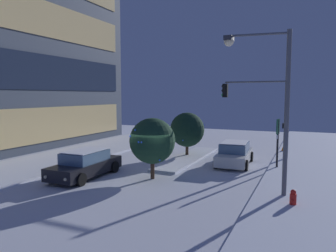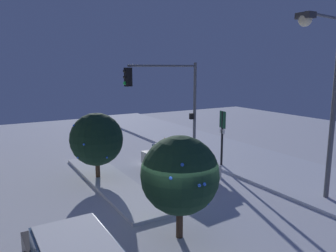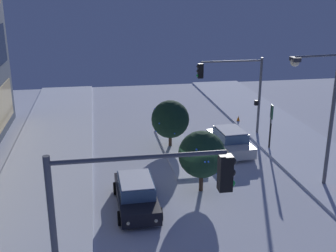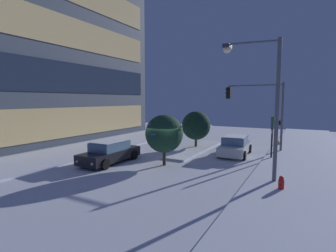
# 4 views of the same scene
# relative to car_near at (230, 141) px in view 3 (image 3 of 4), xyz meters

# --- Properties ---
(ground) EXTENTS (52.00, 52.00, 0.00)m
(ground) POSITION_rel_car_near_xyz_m (-5.33, 3.38, -0.71)
(ground) COLOR silver
(curb_strip_far) EXTENTS (52.00, 5.20, 0.14)m
(curb_strip_far) POSITION_rel_car_near_xyz_m (-5.33, 11.56, -0.64)
(curb_strip_far) COLOR silver
(curb_strip_far) RESTS_ON ground
(median_strip) EXTENTS (9.00, 1.80, 0.14)m
(median_strip) POSITION_rel_car_near_xyz_m (0.51, 3.41, -0.64)
(median_strip) COLOR silver
(median_strip) RESTS_ON ground
(car_near) EXTENTS (4.59, 2.25, 1.49)m
(car_near) POSITION_rel_car_near_xyz_m (0.00, 0.00, 0.00)
(car_near) COLOR silver
(car_near) RESTS_ON ground
(car_far) EXTENTS (4.73, 2.08, 1.49)m
(car_far) POSITION_rel_car_near_xyz_m (-6.47, 6.84, 0.00)
(car_far) COLOR black
(car_far) RESTS_ON ground
(traffic_light_corner_near_right) EXTENTS (0.32, 4.77, 5.64)m
(traffic_light_corner_near_right) POSITION_rel_car_near_xyz_m (2.87, -1.11, 3.20)
(traffic_light_corner_near_right) COLOR #565960
(traffic_light_corner_near_right) RESTS_ON ground
(traffic_light_corner_far_left) EXTENTS (0.32, 4.93, 6.36)m
(traffic_light_corner_far_left) POSITION_rel_car_near_xyz_m (-15.14, 7.84, 3.75)
(traffic_light_corner_far_left) COLOR #565960
(traffic_light_corner_far_left) RESTS_ON ground
(street_lamp_arched) EXTENTS (0.70, 2.81, 7.25)m
(street_lamp_arched) POSITION_rel_car_near_xyz_m (-5.95, -2.67, 4.05)
(street_lamp_arched) COLOR #565960
(street_lamp_arched) RESTS_ON ground
(parking_info_sign) EXTENTS (0.55, 0.15, 3.08)m
(parking_info_sign) POSITION_rel_car_near_xyz_m (-0.22, -2.64, 1.26)
(parking_info_sign) COLOR black
(parking_info_sign) RESTS_ON ground
(decorated_tree_median) EXTENTS (2.51, 2.51, 3.25)m
(decorated_tree_median) POSITION_rel_car_near_xyz_m (1.27, 3.77, 1.28)
(decorated_tree_median) COLOR #473323
(decorated_tree_median) RESTS_ON ground
(decorated_tree_left_of_median) EXTENTS (2.52, 2.46, 3.30)m
(decorated_tree_left_of_median) POSITION_rel_car_near_xyz_m (-5.30, 3.28, 1.36)
(decorated_tree_left_of_median) COLOR #473323
(decorated_tree_left_of_median) RESTS_ON ground
(construction_cone) EXTENTS (0.36, 0.36, 0.55)m
(construction_cone) POSITION_rel_car_near_xyz_m (5.85, -2.56, -0.44)
(construction_cone) COLOR orange
(construction_cone) RESTS_ON ground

